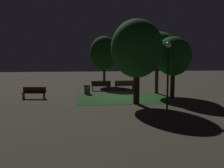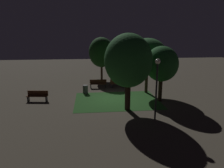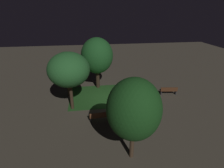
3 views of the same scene
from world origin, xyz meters
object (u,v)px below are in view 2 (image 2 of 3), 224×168
(tree_right_canopy, at_px, (101,52))
(bench_front_left, at_px, (98,83))
(tree_left_canopy, at_px, (147,54))
(bench_lawn_edge, at_px, (118,83))
(bench_near_trees, at_px, (37,95))
(tree_lawn_side, at_px, (128,61))
(tree_near_wall, at_px, (162,64))
(lamp_post_near_wall, at_px, (157,78))
(trash_bin, at_px, (85,89))

(tree_right_canopy, bearing_deg, bench_front_left, 81.17)
(tree_left_canopy, bearing_deg, tree_right_canopy, -58.10)
(bench_front_left, xyz_separation_m, tree_left_canopy, (-4.65, 2.39, 3.32))
(bench_lawn_edge, height_order, tree_right_canopy, tree_right_canopy)
(bench_near_trees, relative_size, tree_lawn_side, 0.32)
(bench_near_trees, bearing_deg, tree_left_canopy, -171.42)
(bench_front_left, height_order, tree_right_canopy, tree_right_canopy)
(bench_front_left, height_order, tree_lawn_side, tree_lawn_side)
(tree_near_wall, relative_size, lamp_post_near_wall, 1.14)
(tree_near_wall, distance_m, trash_bin, 7.71)
(bench_lawn_edge, distance_m, tree_left_canopy, 4.76)
(tree_right_canopy, bearing_deg, tree_near_wall, 115.99)
(bench_lawn_edge, height_order, lamp_post_near_wall, lamp_post_near_wall)
(bench_lawn_edge, bearing_deg, bench_front_left, -0.00)
(bench_lawn_edge, relative_size, tree_left_canopy, 0.34)
(bench_lawn_edge, bearing_deg, tree_lawn_side, 87.81)
(tree_lawn_side, xyz_separation_m, trash_bin, (3.29, -4.91, -3.37))
(tree_lawn_side, bearing_deg, trash_bin, -56.15)
(bench_front_left, relative_size, tree_lawn_side, 0.31)
(bench_near_trees, xyz_separation_m, tree_near_wall, (-10.60, 1.23, 2.75))
(bench_lawn_edge, xyz_separation_m, bench_front_left, (2.21, -0.00, 0.00))
(tree_near_wall, relative_size, trash_bin, 5.81)
(tree_lawn_side, distance_m, lamp_post_near_wall, 2.73)
(bench_near_trees, relative_size, tree_right_canopy, 0.35)
(tree_left_canopy, relative_size, lamp_post_near_wall, 1.28)
(tree_near_wall, xyz_separation_m, tree_right_canopy, (4.50, -9.22, 0.20))
(tree_left_canopy, xyz_separation_m, trash_bin, (6.00, -0.35, -3.39))
(bench_front_left, distance_m, bench_near_trees, 6.73)
(bench_front_left, bearing_deg, tree_right_canopy, -98.83)
(tree_lawn_side, xyz_separation_m, tree_right_canopy, (1.32, -11.02, -0.35))
(bench_near_trees, bearing_deg, bench_lawn_edge, -153.02)
(bench_lawn_edge, height_order, tree_left_canopy, tree_left_canopy)
(tree_right_canopy, bearing_deg, tree_left_canopy, 121.90)
(bench_lawn_edge, height_order, tree_near_wall, tree_near_wall)
(bench_lawn_edge, distance_m, bench_near_trees, 8.62)
(bench_lawn_edge, bearing_deg, bench_near_trees, 26.98)
(bench_front_left, xyz_separation_m, tree_near_wall, (-5.13, 5.15, 2.75))
(bench_lawn_edge, bearing_deg, tree_near_wall, 119.51)
(bench_lawn_edge, height_order, tree_lawn_side, tree_lawn_side)
(tree_lawn_side, bearing_deg, tree_left_canopy, -120.66)
(tree_lawn_side, bearing_deg, lamp_post_near_wall, 127.06)
(bench_lawn_edge, relative_size, trash_bin, 2.24)
(bench_near_trees, xyz_separation_m, tree_right_canopy, (-6.10, -7.99, 2.95))
(tree_near_wall, height_order, lamp_post_near_wall, tree_near_wall)
(tree_left_canopy, relative_size, trash_bin, 6.52)
(bench_near_trees, distance_m, lamp_post_near_wall, 10.58)
(bench_near_trees, relative_size, trash_bin, 2.26)
(tree_left_canopy, height_order, tree_right_canopy, tree_left_canopy)
(tree_lawn_side, bearing_deg, tree_right_canopy, -83.19)
(lamp_post_near_wall, xyz_separation_m, trash_bin, (4.84, -6.96, -2.46))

